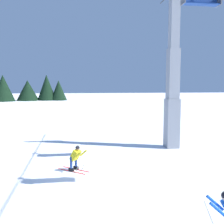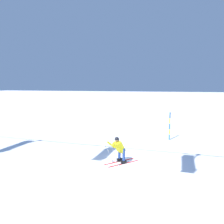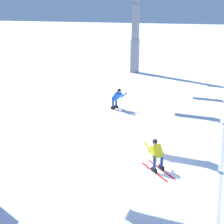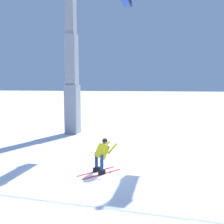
% 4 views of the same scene
% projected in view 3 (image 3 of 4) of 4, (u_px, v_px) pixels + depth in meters
% --- Properties ---
extents(ground_plane, '(260.00, 260.00, 0.00)m').
position_uv_depth(ground_plane, '(151.00, 173.00, 12.17)').
color(ground_plane, white).
extents(skier_carving_main, '(1.50, 1.68, 1.46)m').
position_uv_depth(skier_carving_main, '(156.00, 153.00, 12.22)').
color(skier_carving_main, red).
rests_on(skier_carving_main, ground_plane).
extents(lift_tower_far, '(0.75, 2.70, 10.95)m').
position_uv_depth(lift_tower_far, '(135.00, 28.00, 30.00)').
color(lift_tower_far, gray).
rests_on(lift_tower_far, ground_plane).
extents(skier_distant_uphill, '(1.09, 1.84, 1.63)m').
position_uv_depth(skier_distant_uphill, '(117.00, 97.00, 19.63)').
color(skier_distant_uphill, yellow).
rests_on(skier_distant_uphill, ground_plane).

